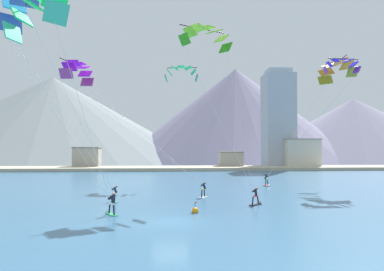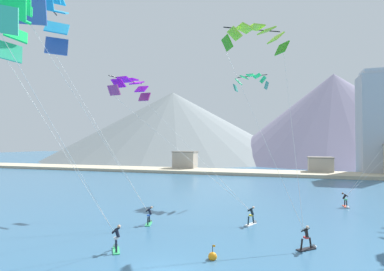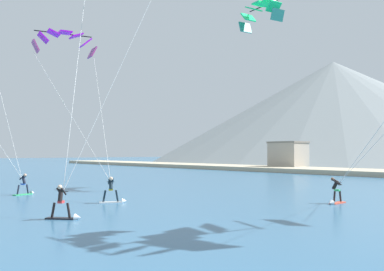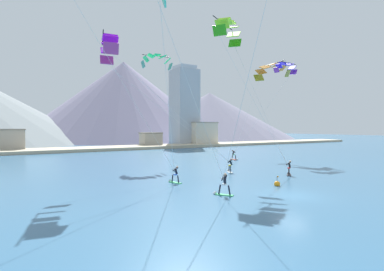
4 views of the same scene
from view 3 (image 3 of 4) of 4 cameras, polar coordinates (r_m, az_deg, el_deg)
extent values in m
cube|color=white|center=(28.12, -10.80, -8.74)|extent=(1.02, 1.49, 0.07)
cylinder|color=#14232D|center=(28.05, -11.60, -7.92)|extent=(0.22, 0.28, 0.74)
cylinder|color=#14232D|center=(28.10, -9.98, -7.92)|extent=(0.22, 0.28, 0.74)
cube|color=yellow|center=(28.04, -10.78, -7.09)|extent=(0.38, 0.35, 0.12)
cylinder|color=#14232D|center=(27.90, -10.76, -6.42)|extent=(0.50, 0.39, 0.63)
cylinder|color=#14232D|center=(27.98, -11.02, -6.04)|extent=(0.52, 0.31, 0.41)
cylinder|color=#14232D|center=(27.99, -10.53, -6.04)|extent=(0.52, 0.31, 0.41)
cylinder|color=black|center=(28.17, -10.80, -6.08)|extent=(0.25, 0.48, 0.03)
sphere|color=beige|center=(27.71, -10.73, -5.67)|extent=(0.23, 0.23, 0.23)
cone|color=white|center=(28.18, -9.01, -8.60)|extent=(0.45, 0.43, 0.36)
cube|color=black|center=(22.02, -17.10, -10.52)|extent=(1.37, 1.29, 0.07)
cylinder|color=black|center=(22.13, -18.03, -9.43)|extent=(0.26, 0.25, 0.73)
cylinder|color=black|center=(21.80, -16.13, -9.57)|extent=(0.26, 0.25, 0.73)
cube|color=red|center=(21.92, -17.07, -8.47)|extent=(0.38, 0.38, 0.12)
cylinder|color=black|center=(21.84, -17.12, -7.62)|extent=(0.38, 0.39, 0.61)
cylinder|color=black|center=(21.96, -17.29, -7.13)|extent=(0.41, 0.45, 0.40)
cylinder|color=black|center=(21.86, -16.72, -7.16)|extent=(0.41, 0.45, 0.40)
cylinder|color=black|center=(22.07, -16.81, -7.18)|extent=(0.41, 0.37, 0.03)
sphere|color=beige|center=(21.73, -17.20, -6.59)|extent=(0.22, 0.22, 0.22)
cone|color=white|center=(21.66, -14.97, -10.51)|extent=(0.46, 0.47, 0.36)
cube|color=#E54C33|center=(28.86, 18.82, -8.49)|extent=(0.55, 1.47, 0.07)
cylinder|color=black|center=(29.17, 19.16, -7.64)|extent=(0.14, 0.25, 0.73)
cylinder|color=black|center=(28.47, 18.45, -7.78)|extent=(0.14, 0.25, 0.73)
cube|color=#33B266|center=(28.78, 18.80, -6.92)|extent=(0.32, 0.26, 0.12)
cylinder|color=black|center=(28.81, 18.57, -6.26)|extent=(0.48, 0.25, 0.62)
cylinder|color=black|center=(28.86, 18.85, -5.90)|extent=(0.53, 0.12, 0.40)
cylinder|color=black|center=(28.65, 18.64, -5.93)|extent=(0.53, 0.12, 0.40)
cylinder|color=black|center=(28.68, 19.07, -5.98)|extent=(0.07, 0.52, 0.03)
sphere|color=brown|center=(28.87, 18.23, -5.53)|extent=(0.22, 0.22, 0.22)
cone|color=white|center=(28.08, 18.02, -8.54)|extent=(0.38, 0.33, 0.36)
cube|color=#33B266|center=(35.07, -21.64, -7.31)|extent=(0.81, 1.51, 0.07)
cylinder|color=black|center=(34.81, -22.17, -6.71)|extent=(0.18, 0.26, 0.71)
cylinder|color=black|center=(35.26, -21.09, -6.66)|extent=(0.18, 0.26, 0.71)
cube|color=blue|center=(35.00, -21.62, -6.05)|extent=(0.35, 0.30, 0.12)
cylinder|color=black|center=(34.90, -21.52, -5.53)|extent=(0.46, 0.32, 0.61)
cylinder|color=black|center=(34.91, -21.76, -5.24)|extent=(0.51, 0.22, 0.39)
cylinder|color=black|center=(35.04, -21.45, -5.24)|extent=(0.51, 0.22, 0.39)
cylinder|color=black|center=(35.12, -21.77, -5.27)|extent=(0.17, 0.51, 0.03)
sphere|color=tan|center=(34.75, -21.36, -4.94)|extent=(0.22, 0.22, 0.22)
cone|color=white|center=(35.56, -20.47, -7.15)|extent=(0.43, 0.39, 0.36)
cube|color=#A73783|center=(42.00, -20.15, 11.12)|extent=(1.51, 0.92, 1.07)
cube|color=#A90FE1|center=(42.27, -19.24, 12.20)|extent=(1.57, 1.20, 0.87)
cube|color=#A90FE1|center=(42.54, -17.99, 12.87)|extent=(1.61, 1.36, 0.56)
cube|color=#A90FE1|center=(42.79, -16.57, 13.03)|extent=(1.62, 1.37, 0.18)
cube|color=#A90FE1|center=(42.97, -15.18, 12.69)|extent=(1.61, 1.32, 0.56)
cube|color=#A90FE1|center=(43.07, -13.99, 11.87)|extent=(1.57, 1.13, 0.87)
cube|color=#A73783|center=(43.07, -13.17, 10.71)|extent=(1.52, 0.83, 1.07)
cylinder|color=black|center=(43.40, -16.76, 12.85)|extent=(1.36, 5.18, 0.10)
cylinder|color=silver|center=(34.55, -16.53, 3.83)|extent=(14.07, 0.07, 11.02)
cylinder|color=silver|center=(35.25, -12.08, 3.67)|extent=(12.96, 5.46, 11.02)
cylinder|color=silver|center=(26.30, -15.00, 9.52)|extent=(6.35, 4.40, 14.53)
cylinder|color=silver|center=(24.85, -9.00, 10.16)|extent=(1.25, 7.63, 14.53)
cube|color=teal|center=(43.62, 7.10, 14.09)|extent=(0.61, 1.41, 1.04)
cube|color=#19EC7D|center=(43.52, 7.52, 15.34)|extent=(0.97, 1.47, 0.87)
cube|color=#19EC7D|center=(43.11, 8.23, 16.35)|extent=(1.19, 1.50, 0.55)
cube|color=#19EC7D|center=(42.48, 9.12, 16.95)|extent=(1.24, 1.51, 0.13)
cube|color=#19EC7D|center=(41.71, 10.05, 17.01)|extent=(1.20, 1.50, 0.55)
cube|color=#19EC7D|center=(40.94, 10.84, 16.50)|extent=(0.99, 1.47, 0.87)
cube|color=teal|center=(40.32, 11.33, 15.49)|extent=(0.63, 1.41, 1.04)
cylinder|color=black|center=(42.86, 9.77, 16.77)|extent=(4.49, 0.74, 0.10)
cube|color=#BCAD8E|center=(64.47, 24.24, -4.58)|extent=(180.00, 10.00, 0.70)
cube|color=#A89E8E|center=(77.46, 12.70, -2.77)|extent=(5.81, 4.39, 4.80)
cube|color=slate|center=(77.48, 12.68, -0.89)|extent=(6.04, 4.57, 0.30)
cone|color=gray|center=(138.84, 18.37, 3.01)|extent=(112.60, 112.60, 31.15)
camera|label=1|loc=(37.42, -82.18, 2.98)|focal=35.00mm
camera|label=2|loc=(25.50, -72.09, 8.45)|focal=28.00mm
camera|label=4|loc=(48.89, -57.11, 1.27)|focal=28.00mm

